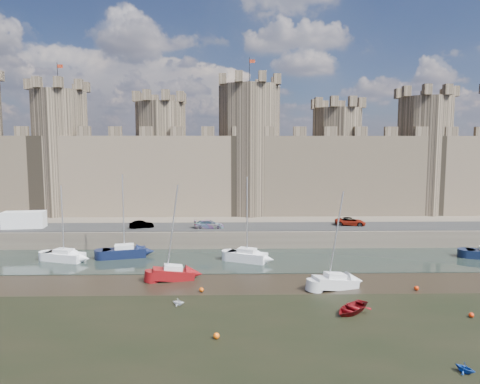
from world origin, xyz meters
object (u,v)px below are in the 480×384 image
at_px(car_2, 209,224).
at_px(sailboat_2, 247,256).
at_px(car_3, 350,222).
at_px(van, 24,220).
at_px(sailboat_0, 64,256).
at_px(sailboat_1, 124,252).
at_px(sailboat_4, 173,273).
at_px(car_1, 142,225).
at_px(sailboat_5, 335,281).

height_order(car_2, sailboat_2, sailboat_2).
bearing_deg(car_3, sailboat_2, 134.39).
xyz_separation_m(van, sailboat_0, (9.42, -9.50, -3.01)).
xyz_separation_m(car_3, sailboat_1, (-32.48, -9.07, -2.30)).
distance_m(car_3, sailboat_4, 31.07).
xyz_separation_m(car_1, van, (-17.48, 0.39, 0.70)).
relative_size(car_1, car_3, 0.76).
height_order(sailboat_2, sailboat_5, sailboat_2).
xyz_separation_m(car_2, sailboat_0, (-18.10, -8.83, -2.37)).
bearing_deg(car_3, car_1, 102.15).
height_order(car_2, sailboat_0, sailboat_0).
relative_size(car_1, van, 0.60).
distance_m(sailboat_1, sailboat_5, 27.93).
xyz_separation_m(sailboat_1, sailboat_5, (24.86, -12.72, -0.12)).
relative_size(car_1, car_2, 0.80).
bearing_deg(car_2, sailboat_5, -146.46).
bearing_deg(sailboat_1, car_3, 1.83).
bearing_deg(car_1, van, 71.69).
distance_m(sailboat_2, sailboat_4, 11.04).
xyz_separation_m(sailboat_0, sailboat_1, (7.32, 1.57, 0.08)).
bearing_deg(sailboat_5, car_2, 107.69).
bearing_deg(car_3, sailboat_0, 114.36).
height_order(sailboat_0, sailboat_5, sailboat_5).
xyz_separation_m(car_3, sailboat_0, (-39.80, -10.64, -2.38)).
relative_size(van, sailboat_4, 0.55).
bearing_deg(sailboat_5, sailboat_1, 135.42).
bearing_deg(sailboat_5, car_3, 53.25).
relative_size(sailboat_0, sailboat_1, 0.88).
xyz_separation_m(van, sailboat_4, (24.44, -17.46, -3.01)).
relative_size(car_1, sailboat_5, 0.35).
bearing_deg(sailboat_0, car_1, 65.49).
distance_m(car_1, sailboat_0, 12.38).
bearing_deg(sailboat_0, sailboat_2, 14.99).
bearing_deg(sailboat_2, car_2, 143.30).
relative_size(car_1, sailboat_1, 0.32).
height_order(sailboat_2, sailboat_4, sailboat_2).
bearing_deg(sailboat_2, sailboat_0, -157.64).
bearing_deg(sailboat_2, sailboat_4, -115.29).
relative_size(car_2, van, 0.75).
bearing_deg(car_2, sailboat_1, 122.35).
relative_size(car_2, sailboat_5, 0.43).
relative_size(car_3, sailboat_5, 0.46).
height_order(car_2, car_3, car_3).
bearing_deg(sailboat_4, car_2, 67.78).
bearing_deg(sailboat_0, car_2, 43.01).
distance_m(van, sailboat_0, 13.71).
distance_m(sailboat_2, sailboat_5, 13.54).
xyz_separation_m(sailboat_2, sailboat_4, (-8.41, -7.15, -0.08)).
bearing_deg(car_3, car_2, 104.15).
bearing_deg(van, sailboat_1, -33.14).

